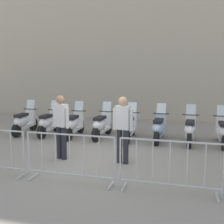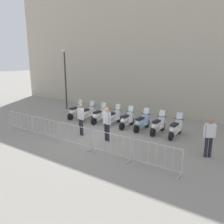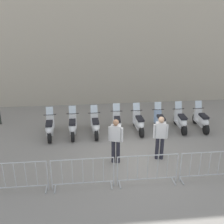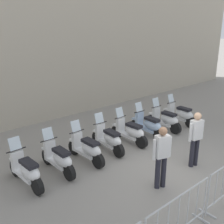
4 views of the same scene
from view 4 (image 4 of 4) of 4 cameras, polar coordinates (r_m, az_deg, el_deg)
name	(u,v)px [view 4 (image 4 of 4)]	position (r m, az deg, el deg)	size (l,w,h in m)	color
ground_plane	(173,173)	(8.45, 12.52, -12.23)	(120.00, 120.00, 0.00)	gray
motorcycle_0	(27,171)	(7.79, -17.40, -11.60)	(0.72, 1.70, 1.24)	black
motorcycle_1	(59,159)	(8.19, -11.05, -9.51)	(0.68, 1.71, 1.24)	black
motorcycle_2	(87,149)	(8.66, -5.23, -7.62)	(0.71, 1.71, 1.24)	black
motorcycle_3	(109,139)	(9.30, -0.68, -5.66)	(0.61, 1.72, 1.24)	black
motorcycle_4	(130,132)	(9.93, 3.85, -4.12)	(0.72, 1.70, 1.24)	black
motorcycle_5	(149,125)	(10.62, 7.64, -2.74)	(0.64, 1.72, 1.24)	black
motorcycle_6	(165,119)	(11.34, 11.08, -1.54)	(0.64, 1.72, 1.24)	black
motorcycle_7	(180,114)	(12.11, 14.09, -0.48)	(0.67, 1.72, 1.24)	black
barrier_segment_1	(178,218)	(5.95, 13.63, -20.77)	(1.96, 0.79, 1.07)	#B2B5B7
officer_near_row_end	(196,136)	(8.56, 17.07, -4.88)	(0.55, 0.22, 1.73)	#23232D
officer_mid_plaza	(162,154)	(7.25, 10.33, -8.63)	(0.55, 0.26, 1.73)	#23232D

